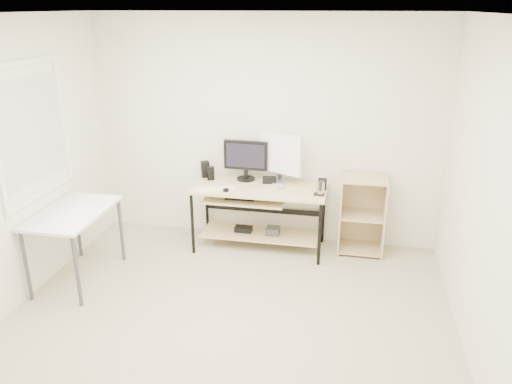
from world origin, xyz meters
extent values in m
cube|color=#B9AD8E|center=(0.00, 0.00, -0.01)|extent=(4.00, 4.00, 0.01)
cube|color=white|center=(0.00, 0.00, 2.60)|extent=(4.00, 4.00, 0.01)
cube|color=white|center=(0.00, 2.00, 1.30)|extent=(4.00, 0.01, 2.60)
cube|color=white|center=(0.00, -2.00, 1.30)|extent=(4.00, 0.01, 2.60)
cube|color=white|center=(2.00, 0.00, 1.30)|extent=(0.01, 4.00, 2.60)
cube|color=white|center=(-1.98, 0.60, 1.55)|extent=(0.01, 1.00, 1.20)
cube|color=beige|center=(0.00, 1.66, 0.73)|extent=(1.50, 0.65, 0.03)
cube|color=beige|center=(-0.15, 1.60, 0.62)|extent=(0.90, 0.49, 0.02)
cube|color=beige|center=(0.00, 1.71, 0.15)|extent=(1.35, 0.46, 0.02)
cube|color=black|center=(-0.20, 1.60, 0.64)|extent=(0.33, 0.22, 0.01)
cylinder|color=black|center=(0.05, 1.55, 0.64)|extent=(0.14, 0.01, 0.01)
cube|color=#404043|center=(0.15, 1.71, 0.20)|extent=(0.15, 0.15, 0.08)
cube|color=black|center=(-0.20, 1.71, 0.19)|extent=(0.20, 0.12, 0.06)
cylinder|color=black|center=(-0.71, 1.37, 0.36)|extent=(0.04, 0.04, 0.72)
cylinder|color=black|center=(-0.71, 1.94, 0.36)|extent=(0.04, 0.04, 0.72)
cylinder|color=black|center=(0.71, 1.37, 0.36)|extent=(0.04, 0.04, 0.72)
cylinder|color=black|center=(0.71, 1.94, 0.36)|extent=(0.04, 0.04, 0.72)
cube|color=white|center=(-1.68, 0.60, 0.73)|extent=(0.60, 1.00, 0.03)
cylinder|color=#404043|center=(-1.94, 0.14, 0.36)|extent=(0.04, 0.04, 0.72)
cylinder|color=#404043|center=(-1.94, 1.06, 0.36)|extent=(0.04, 0.04, 0.72)
cylinder|color=#404043|center=(-1.42, 0.14, 0.36)|extent=(0.04, 0.04, 0.72)
cylinder|color=#404043|center=(-1.42, 1.06, 0.36)|extent=(0.04, 0.04, 0.72)
cube|color=#D0B482|center=(0.91, 1.78, 0.45)|extent=(0.02, 0.40, 0.90)
cube|color=#D0B482|center=(1.39, 1.78, 0.45)|extent=(0.02, 0.40, 0.90)
cube|color=#D0B482|center=(1.15, 1.97, 0.45)|extent=(0.50, 0.02, 0.90)
cube|color=#D0B482|center=(1.15, 1.78, 0.04)|extent=(0.46, 0.38, 0.02)
cube|color=#D0B482|center=(1.15, 1.78, 0.45)|extent=(0.46, 0.38, 0.02)
cube|color=#D0B482|center=(1.15, 1.78, 0.88)|extent=(0.46, 0.38, 0.02)
cylinder|color=black|center=(-0.20, 1.87, 0.76)|extent=(0.21, 0.21, 0.02)
cylinder|color=black|center=(-0.20, 1.87, 0.82)|extent=(0.05, 0.05, 0.11)
cube|color=black|center=(-0.20, 1.87, 1.05)|extent=(0.51, 0.06, 0.34)
cube|color=black|center=(-0.20, 1.84, 1.05)|extent=(0.43, 0.01, 0.27)
cube|color=silver|center=(0.21, 1.83, 0.76)|extent=(0.19, 0.17, 0.02)
cylinder|color=silver|center=(0.21, 1.83, 0.82)|extent=(0.05, 0.05, 0.11)
cube|color=white|center=(0.21, 1.83, 1.10)|extent=(0.51, 0.27, 0.45)
cube|color=#24549F|center=(0.21, 1.80, 1.10)|extent=(0.42, 0.19, 0.36)
cube|color=white|center=(-0.46, 1.49, 0.76)|extent=(0.45, 0.25, 0.02)
ellipsoid|color=#B7B7BC|center=(0.24, 1.67, 0.77)|extent=(0.08, 0.13, 0.04)
cube|color=black|center=(0.09, 1.80, 0.79)|extent=(0.16, 0.08, 0.08)
cube|color=black|center=(-0.69, 1.87, 0.79)|extent=(0.11, 0.11, 0.08)
cube|color=black|center=(-0.69, 1.87, 0.88)|extent=(0.13, 0.13, 0.11)
cube|color=black|center=(0.69, 1.73, 0.81)|extent=(0.10, 0.10, 0.11)
cube|color=black|center=(-0.60, 1.78, 0.83)|extent=(0.09, 0.08, 0.16)
cylinder|color=black|center=(-0.33, 1.45, 0.76)|extent=(0.08, 0.08, 0.03)
cube|color=black|center=(0.64, 1.54, 0.75)|extent=(0.06, 0.10, 0.01)
cylinder|color=#8B5E3F|center=(0.69, 1.52, 0.75)|extent=(0.13, 0.13, 0.01)
cylinder|color=white|center=(0.69, 1.52, 0.83)|extent=(0.10, 0.10, 0.15)
camera|label=1|loc=(0.98, -3.50, 2.66)|focal=35.00mm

